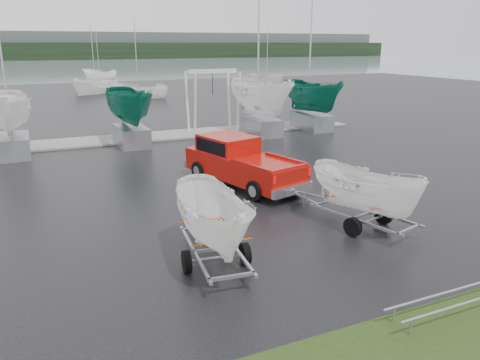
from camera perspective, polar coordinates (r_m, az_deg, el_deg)
ground_plane at (r=17.85m, az=-4.05°, el=-2.46°), size 120.00×120.00×0.00m
lake at (r=116.16m, az=-21.98°, el=12.36°), size 300.00×300.00×0.00m
dock at (r=29.99m, az=-12.79°, el=5.00°), size 30.00×3.00×0.12m
treeline at (r=185.98m, az=-23.30°, el=14.22°), size 300.00×8.00×6.00m
far_hill at (r=193.96m, az=-23.45°, el=14.83°), size 300.00×6.00×10.00m
pickup_truck at (r=19.65m, az=-0.20°, el=2.45°), size 3.40×6.20×1.96m
trailer_hitched at (r=14.96m, az=15.43°, el=3.29°), size 2.04×3.78×4.61m
trailer_parked at (r=11.88m, az=-3.29°, el=1.19°), size 1.85×3.71×4.86m
boat_hoist at (r=31.08m, az=-3.35°, el=10.65°), size 3.30×2.18×4.12m
keelboat_0 at (r=26.97m, az=-26.72°, el=10.25°), size 2.32×3.20×10.49m
keelboat_1 at (r=27.67m, az=-13.49°, el=11.40°), size 2.26×3.20×7.11m
keelboat_2 at (r=30.19m, az=2.67°, el=13.18°), size 2.57×3.20×10.74m
keelboat_3 at (r=32.49m, az=8.93°, el=12.49°), size 2.31×3.20×10.48m
moored_boat_1 at (r=59.27m, az=-17.12°, el=10.08°), size 4.33×4.34×12.02m
moored_boat_2 at (r=52.79m, az=-12.25°, el=9.74°), size 3.56×3.54×11.35m
moored_boat_3 at (r=72.08m, az=3.29°, el=11.75°), size 3.07×3.10×11.06m
moored_boat_5 at (r=83.49m, az=-16.73°, el=11.73°), size 3.66×3.67×11.40m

